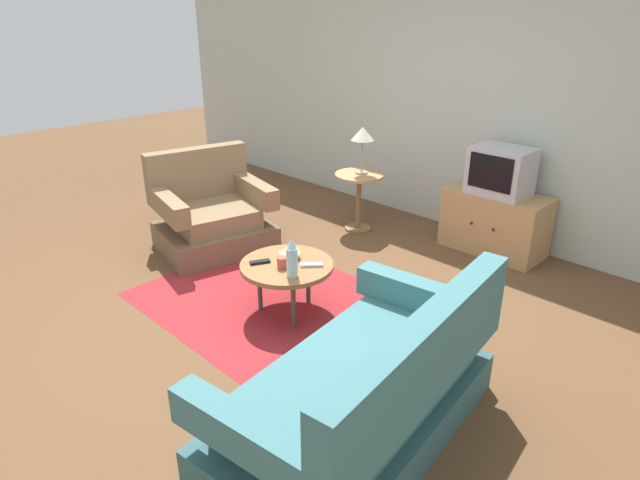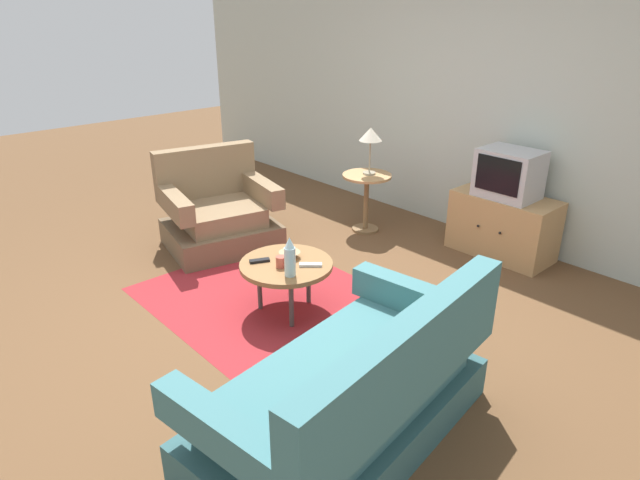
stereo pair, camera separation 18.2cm
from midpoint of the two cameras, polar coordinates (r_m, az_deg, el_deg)
The scene contains 15 objects.
ground_plane at distance 4.24m, azimuth -2.95°, elevation -7.20°, with size 16.00×16.00×0.00m, color brown.
back_wall at distance 5.61m, azimuth 17.29°, elevation 14.18°, with size 9.00×0.12×2.70m, color #B2BCB2.
area_rug at distance 4.21m, azimuth -2.18°, elevation -7.42°, with size 2.39×1.58×0.00m, color maroon.
armchair at distance 5.29m, azimuth -9.62°, elevation 2.60°, with size 1.02×1.14×0.91m.
couch at distance 2.96m, azimuth 5.08°, elevation -15.94°, with size 1.11×1.75×0.88m.
coffee_table at distance 4.03m, azimuth -2.26°, elevation -2.84°, with size 0.69×0.69×0.41m.
side_table at distance 5.54m, azimuth 5.82°, elevation 5.16°, with size 0.49×0.49×0.60m.
tv_stand at distance 5.32m, azimuth 19.50°, elevation 1.43°, with size 0.91×0.49×0.57m.
television at distance 5.14m, azimuth 20.12°, elevation 6.52°, with size 0.51×0.40×0.43m.
table_lamp at distance 5.41m, azimuth 6.28°, elevation 10.71°, with size 0.22×0.22×0.46m.
vase at distance 3.77m, azimuth -1.79°, elevation -1.83°, with size 0.08×0.08×0.29m.
mug at distance 3.93m, azimuth -2.74°, elevation -2.32°, with size 0.12×0.07×0.08m.
bowl at distance 4.08m, azimuth -1.92°, elevation -1.57°, with size 0.16×0.16×0.05m.
tv_remote_dark at distance 4.03m, azimuth -5.05°, elevation -2.18°, with size 0.11×0.15×0.02m.
tv_remote_silver at distance 3.96m, azimuth 0.33°, elevation -2.62°, with size 0.15×0.15×0.02m.
Camera 2 is at (2.90, -2.23, 2.16)m, focal length 30.62 mm.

